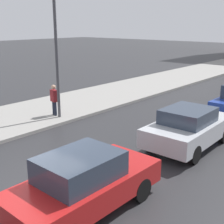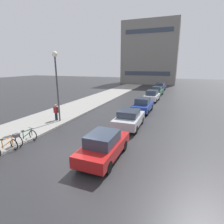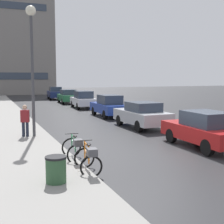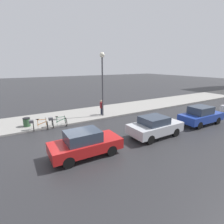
% 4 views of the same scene
% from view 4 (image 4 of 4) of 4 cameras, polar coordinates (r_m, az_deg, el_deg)
% --- Properties ---
extents(ground_plane, '(140.00, 140.00, 0.00)m').
position_cam_4_polar(ground_plane, '(12.39, -13.29, -9.85)').
color(ground_plane, '#28282B').
extents(sidewalk_kerb, '(4.80, 60.00, 0.14)m').
position_cam_4_polar(sidewalk_kerb, '(21.96, 7.07, 1.68)').
color(sidewalk_kerb, gray).
rests_on(sidewalk_kerb, ground).
extents(bicycle_nearest, '(0.80, 1.41, 0.98)m').
position_cam_4_polar(bicycle_nearest, '(15.28, -22.93, -3.83)').
color(bicycle_nearest, black).
rests_on(bicycle_nearest, ground).
extents(bicycle_second, '(0.83, 1.47, 0.97)m').
position_cam_4_polar(bicycle_second, '(15.53, -17.37, -3.00)').
color(bicycle_second, black).
rests_on(bicycle_second, ground).
extents(car_red, '(1.82, 4.13, 1.55)m').
position_cam_4_polar(car_red, '(10.36, -8.80, -10.06)').
color(car_red, '#AD1919').
rests_on(car_red, ground).
extents(car_silver, '(1.97, 4.10, 1.53)m').
position_cam_4_polar(car_silver, '(13.30, 13.81, -4.54)').
color(car_silver, '#B2B5BA').
rests_on(car_silver, ground).
extents(car_blue, '(1.84, 4.21, 1.64)m').
position_cam_4_polar(car_blue, '(17.39, 27.03, -1.02)').
color(car_blue, navy).
rests_on(car_blue, ground).
extents(pedestrian, '(0.45, 0.34, 1.67)m').
position_cam_4_polar(pedestrian, '(18.03, -3.50, 1.63)').
color(pedestrian, '#1E2333').
rests_on(pedestrian, ground).
extents(streetlamp, '(0.47, 0.47, 6.28)m').
position_cam_4_polar(streetlamp, '(17.17, -3.18, 12.74)').
color(streetlamp, '#424247').
rests_on(streetlamp, ground).
extents(trash_bin, '(0.58, 0.58, 0.87)m').
position_cam_4_polar(trash_bin, '(16.34, -26.06, -3.21)').
color(trash_bin, '#2D5133').
rests_on(trash_bin, ground).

